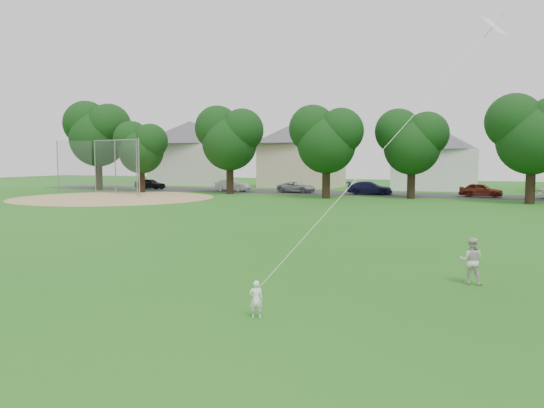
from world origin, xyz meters
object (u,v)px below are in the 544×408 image
at_px(older_boy, 471,261).
at_px(baseball_backstop, 111,167).
at_px(kite, 391,140).
at_px(toddler, 256,299).

relative_size(older_boy, baseball_backstop, 0.11).
xyz_separation_m(kite, baseball_backstop, (-32.38, 29.88, -1.28)).
height_order(kite, baseball_backstop, kite).
height_order(toddler, baseball_backstop, baseball_backstop).
bearing_deg(baseball_backstop, older_boy, -39.11).
xyz_separation_m(toddler, baseball_backstop, (-29.99, 33.08, 2.28)).
relative_size(kite, baseball_backstop, 0.87).
distance_m(older_boy, kite, 4.33).
distance_m(toddler, older_boy, 6.76).
distance_m(kite, baseball_backstop, 44.08).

